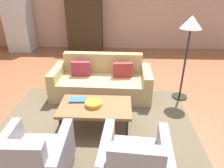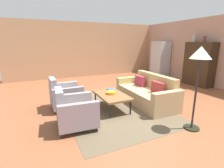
{
  "view_description": "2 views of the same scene",
  "coord_description": "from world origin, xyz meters",
  "px_view_note": "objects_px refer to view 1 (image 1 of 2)",
  "views": [
    {
      "loc": [
        0.45,
        -3.7,
        2.28
      ],
      "look_at": [
        0.31,
        -0.67,
        0.77
      ],
      "focal_mm": 33.26,
      "sensor_mm": 36.0,
      "label": 1
    },
    {
      "loc": [
        3.95,
        -2.61,
        1.79
      ],
      "look_at": [
        -0.08,
        -0.73,
        0.68
      ],
      "focal_mm": 26.81,
      "sensor_mm": 36.0,
      "label": 2
    }
  ],
  "objects_px": {
    "fruit_bowl": "(94,104)",
    "floor_lamp": "(190,31)",
    "couch": "(102,82)",
    "armchair_left": "(34,163)",
    "armchair_right": "(134,167)",
    "book_stack": "(77,100)",
    "refrigerator": "(19,24)",
    "coffee_table": "(95,107)",
    "cabinet": "(85,25)"
  },
  "relations": [
    {
      "from": "fruit_bowl",
      "to": "floor_lamp",
      "type": "xyz_separation_m",
      "value": [
        1.73,
        1.09,
        0.98
      ]
    },
    {
      "from": "couch",
      "to": "armchair_left",
      "type": "bearing_deg",
      "value": 77.08
    },
    {
      "from": "armchair_right",
      "to": "book_stack",
      "type": "bearing_deg",
      "value": 129.27
    },
    {
      "from": "armchair_right",
      "to": "refrigerator",
      "type": "distance_m",
      "value": 6.7
    },
    {
      "from": "armchair_right",
      "to": "fruit_bowl",
      "type": "bearing_deg",
      "value": 122.2
    },
    {
      "from": "book_stack",
      "to": "coffee_table",
      "type": "bearing_deg",
      "value": -24.12
    },
    {
      "from": "coffee_table",
      "to": "armchair_right",
      "type": "distance_m",
      "value": 1.31
    },
    {
      "from": "cabinet",
      "to": "floor_lamp",
      "type": "height_order",
      "value": "cabinet"
    },
    {
      "from": "coffee_table",
      "to": "armchair_right",
      "type": "xyz_separation_m",
      "value": [
        0.6,
        -1.17,
        -0.05
      ]
    },
    {
      "from": "couch",
      "to": "floor_lamp",
      "type": "distance_m",
      "value": 2.06
    },
    {
      "from": "fruit_bowl",
      "to": "refrigerator",
      "type": "height_order",
      "value": "refrigerator"
    },
    {
      "from": "book_stack",
      "to": "cabinet",
      "type": "bearing_deg",
      "value": 97.21
    },
    {
      "from": "cabinet",
      "to": "floor_lamp",
      "type": "xyz_separation_m",
      "value": [
        2.58,
        -3.36,
        0.54
      ]
    },
    {
      "from": "couch",
      "to": "cabinet",
      "type": "xyz_separation_m",
      "value": [
        -0.88,
        3.27,
        0.61
      ]
    },
    {
      "from": "fruit_bowl",
      "to": "book_stack",
      "type": "height_order",
      "value": "fruit_bowl"
    },
    {
      "from": "armchair_left",
      "to": "cabinet",
      "type": "height_order",
      "value": "cabinet"
    },
    {
      "from": "armchair_right",
      "to": "fruit_bowl",
      "type": "distance_m",
      "value": 1.33
    },
    {
      "from": "book_stack",
      "to": "cabinet",
      "type": "relative_size",
      "value": 0.15
    },
    {
      "from": "coffee_table",
      "to": "book_stack",
      "type": "height_order",
      "value": "book_stack"
    },
    {
      "from": "coffee_table",
      "to": "floor_lamp",
      "type": "bearing_deg",
      "value": 32.68
    },
    {
      "from": "coffee_table",
      "to": "cabinet",
      "type": "distance_m",
      "value": 4.57
    },
    {
      "from": "book_stack",
      "to": "refrigerator",
      "type": "bearing_deg",
      "value": 124.03
    },
    {
      "from": "coffee_table",
      "to": "fruit_bowl",
      "type": "xyz_separation_m",
      "value": [
        -0.03,
        0.0,
        0.07
      ]
    },
    {
      "from": "armchair_right",
      "to": "book_stack",
      "type": "xyz_separation_m",
      "value": [
        -0.92,
        1.31,
        0.1
      ]
    },
    {
      "from": "couch",
      "to": "floor_lamp",
      "type": "xyz_separation_m",
      "value": [
        1.7,
        -0.09,
        1.16
      ]
    },
    {
      "from": "armchair_left",
      "to": "refrigerator",
      "type": "distance_m",
      "value": 6.11
    },
    {
      "from": "floor_lamp",
      "to": "refrigerator",
      "type": "bearing_deg",
      "value": 146.23
    },
    {
      "from": "coffee_table",
      "to": "couch",
      "type": "bearing_deg",
      "value": 89.9
    },
    {
      "from": "coffee_table",
      "to": "book_stack",
      "type": "bearing_deg",
      "value": 155.88
    },
    {
      "from": "coffee_table",
      "to": "armchair_left",
      "type": "relative_size",
      "value": 1.36
    },
    {
      "from": "book_stack",
      "to": "cabinet",
      "type": "xyz_separation_m",
      "value": [
        -0.54,
        4.31,
        0.46
      ]
    },
    {
      "from": "coffee_table",
      "to": "cabinet",
      "type": "xyz_separation_m",
      "value": [
        -0.87,
        4.45,
        0.51
      ]
    },
    {
      "from": "coffee_table",
      "to": "fruit_bowl",
      "type": "height_order",
      "value": "fruit_bowl"
    },
    {
      "from": "fruit_bowl",
      "to": "floor_lamp",
      "type": "height_order",
      "value": "floor_lamp"
    },
    {
      "from": "fruit_bowl",
      "to": "book_stack",
      "type": "distance_m",
      "value": 0.34
    },
    {
      "from": "cabinet",
      "to": "coffee_table",
      "type": "bearing_deg",
      "value": -78.9
    },
    {
      "from": "couch",
      "to": "floor_lamp",
      "type": "height_order",
      "value": "floor_lamp"
    },
    {
      "from": "armchair_left",
      "to": "armchair_right",
      "type": "height_order",
      "value": "same"
    },
    {
      "from": "coffee_table",
      "to": "floor_lamp",
      "type": "relative_size",
      "value": 0.7
    },
    {
      "from": "cabinet",
      "to": "armchair_right",
      "type": "bearing_deg",
      "value": -75.35
    },
    {
      "from": "couch",
      "to": "coffee_table",
      "type": "bearing_deg",
      "value": 91.31
    },
    {
      "from": "fruit_bowl",
      "to": "cabinet",
      "type": "relative_size",
      "value": 0.15
    },
    {
      "from": "fruit_bowl",
      "to": "armchair_right",
      "type": "bearing_deg",
      "value": -61.93
    },
    {
      "from": "armchair_left",
      "to": "fruit_bowl",
      "type": "relative_size",
      "value": 3.21
    },
    {
      "from": "floor_lamp",
      "to": "couch",
      "type": "bearing_deg",
      "value": 176.83
    },
    {
      "from": "couch",
      "to": "cabinet",
      "type": "relative_size",
      "value": 1.18
    },
    {
      "from": "armchair_left",
      "to": "fruit_bowl",
      "type": "bearing_deg",
      "value": 62.71
    },
    {
      "from": "armchair_right",
      "to": "book_stack",
      "type": "distance_m",
      "value": 1.61
    },
    {
      "from": "armchair_left",
      "to": "fruit_bowl",
      "type": "xyz_separation_m",
      "value": [
        0.57,
        1.17,
        0.12
      ]
    },
    {
      "from": "armchair_left",
      "to": "book_stack",
      "type": "distance_m",
      "value": 1.34
    }
  ]
}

